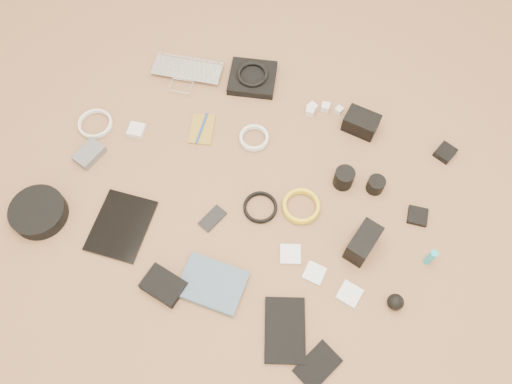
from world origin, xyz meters
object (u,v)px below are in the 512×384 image
at_px(laptop, 185,77).
at_px(tablet, 121,226).
at_px(paperback, 203,306).
at_px(headphone_case, 39,212).
at_px(phone, 212,218).
at_px(dslr_camera, 361,123).

xyz_separation_m(laptop, tablet, (0.11, -0.68, -0.01)).
bearing_deg(paperback, headphone_case, 81.27).
distance_m(tablet, phone, 0.33).
relative_size(dslr_camera, paperback, 0.60).
bearing_deg(phone, tablet, -133.72).
relative_size(tablet, headphone_case, 1.24).
bearing_deg(tablet, laptop, 90.14).
bearing_deg(phone, paperback, -52.11).
xyz_separation_m(phone, headphone_case, (-0.57, -0.25, 0.02)).
height_order(phone, paperback, paperback).
relative_size(laptop, paperback, 1.35).
height_order(laptop, paperback, laptop).
xyz_separation_m(dslr_camera, phone, (-0.35, -0.60, -0.03)).
bearing_deg(tablet, dslr_camera, 41.09).
relative_size(headphone_case, paperback, 0.92).
bearing_deg(dslr_camera, tablet, -127.34).
bearing_deg(headphone_case, dslr_camera, 42.79).
height_order(laptop, phone, laptop).
bearing_deg(laptop, phone, -65.78).
bearing_deg(paperback, phone, 16.83).
height_order(headphone_case, paperback, headphone_case).
relative_size(laptop, tablet, 1.18).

